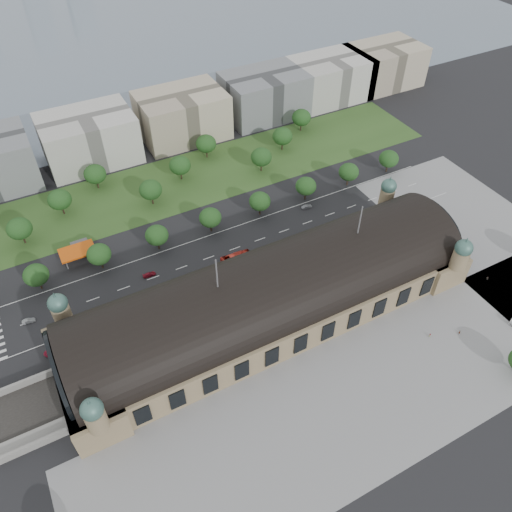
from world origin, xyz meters
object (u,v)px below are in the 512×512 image
bus_west (236,258)px  pedestrian_1 (460,332)px  traffic_car_1 (28,321)px  bus_east (264,255)px  traffic_car_6 (391,201)px  parked_car_6 (189,289)px  petrol_station (79,249)px  parked_car_3 (156,311)px  parked_car_5 (174,295)px  parked_car_4 (169,305)px  pedestrian_2 (487,278)px  traffic_car_5 (307,207)px  traffic_car_3 (149,274)px  parked_car_1 (52,350)px  bus_mid (230,268)px  parked_car_0 (76,332)px  parked_car_2 (78,333)px  pedestrian_0 (430,335)px

bus_west → pedestrian_1: bearing=-139.5°
traffic_car_1 → bus_east: bus_east is taller
traffic_car_1 → traffic_car_6: (161.05, -6.10, 0.04)m
traffic_car_1 → parked_car_6: 58.94m
petrol_station → bus_east: petrol_station is taller
parked_car_3 → parked_car_5: parked_car_3 is taller
traffic_car_1 → bus_west: size_ratio=0.36×
parked_car_5 → traffic_car_6: bearing=71.8°
petrol_station → parked_car_4: 49.64m
parked_car_6 → pedestrian_2: (105.74, -49.68, 0.12)m
traffic_car_5 → traffic_car_1: bearing=99.9°
traffic_car_6 → parked_car_3: 119.08m
petrol_station → traffic_car_3: size_ratio=2.74×
parked_car_6 → bus_east: (33.99, 2.00, 1.05)m
parked_car_1 → parked_car_6: (52.71, 4.00, -0.07)m
traffic_car_1 → bus_mid: bus_mid is taller
parked_car_0 → parked_car_6: size_ratio=0.83×
bus_west → bus_mid: size_ratio=1.05×
pedestrian_2 → traffic_car_1: bearing=53.4°
traffic_car_3 → bus_west: 35.12m
parked_car_2 → petrol_station: bearing=132.6°
petrol_station → parked_car_2: (-11.02, -41.05, -2.29)m
petrol_station → parked_car_4: size_ratio=2.84×
traffic_car_6 → pedestrian_2: bearing=7.7°
traffic_car_3 → parked_car_4: parked_car_4 is taller
traffic_car_5 → parked_car_3: traffic_car_5 is taller
traffic_car_3 → pedestrian_2: 133.32m
parked_car_5 → parked_car_4: bearing=-63.5°
traffic_car_6 → parked_car_0: traffic_car_6 is taller
parked_car_5 → parked_car_1: bearing=-107.0°
pedestrian_2 → traffic_car_3: bearing=45.6°
parked_car_3 → bus_east: (48.95, 6.00, 1.02)m
parked_car_2 → parked_car_4: size_ratio=0.92×
parked_car_3 → parked_car_6: size_ratio=0.89×
petrol_station → parked_car_4: bearing=-63.3°
traffic_car_1 → bus_east: 92.12m
parked_car_0 → pedestrian_0: bearing=30.0°
traffic_car_3 → parked_car_6: (10.96, -14.78, -0.01)m
petrol_station → traffic_car_1: size_ratio=3.08×
parked_car_4 → bus_mid: bearing=73.8°
traffic_car_5 → pedestrian_0: bearing=-174.5°
parked_car_1 → parked_car_2: (9.70, 3.24, -0.14)m
traffic_car_6 → parked_car_4: bearing=-78.9°
traffic_car_6 → pedestrian_2: (2.14, -56.75, 0.06)m
parked_car_4 → pedestrian_2: pedestrian_2 is taller
parked_car_2 → traffic_car_6: bearing=60.7°
parked_car_0 → bus_mid: (62.05, 2.00, 0.99)m
bus_mid → pedestrian_1: size_ratio=6.91×
parked_car_2 → traffic_car_1: bearing=-166.3°
traffic_car_5 → pedestrian_1: size_ratio=2.82×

